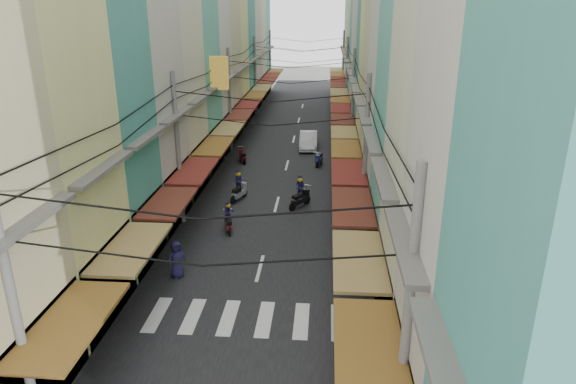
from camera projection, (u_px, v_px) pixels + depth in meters
The scene contains 15 objects.
ground at pixel (265, 249), 25.25m from camera, with size 160.00×160.00×0.00m, color slate.
road at pixel (292, 145), 43.97m from camera, with size 10.00×80.00×0.02m, color black.
sidewalk_left at pixel (218, 143), 44.43m from camera, with size 3.00×80.00×0.06m, color gray.
sidewalk_right at pixel (369, 146), 43.51m from camera, with size 3.00×80.00×0.06m, color gray.
crosswalk at pixel (247, 318), 19.62m from camera, with size 7.55×2.40×0.01m.
building_row_left at pixel (183, 27), 37.96m from camera, with size 7.80×67.67×23.70m.
building_row_right at pixel (399, 33), 36.86m from camera, with size 7.80×68.98×22.59m.
utility_poles at pixel (288, 74), 37.04m from camera, with size 10.20×66.13×8.20m.
white_car at pixel (308, 148), 42.98m from camera, with size 4.82×1.89×1.70m, color silver.
bicycle at pixel (390, 277), 22.64m from camera, with size 0.65×1.73×1.19m, color black.
moving_scooters at pixel (267, 189), 31.80m from camera, with size 6.17×14.30×1.95m.
parked_scooters at pixel (334, 289), 20.80m from camera, with size 13.25×11.98×0.98m.
pedestrians at pixel (199, 207), 27.68m from camera, with size 13.01×26.45×2.18m.
market_umbrella at pixel (404, 271), 18.48m from camera, with size 2.44×2.44×2.57m.
traffic_sign at pixel (395, 273), 18.12m from camera, with size 0.10×0.71×3.24m.
Camera 1 is at (2.84, -22.60, 11.30)m, focal length 32.00 mm.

